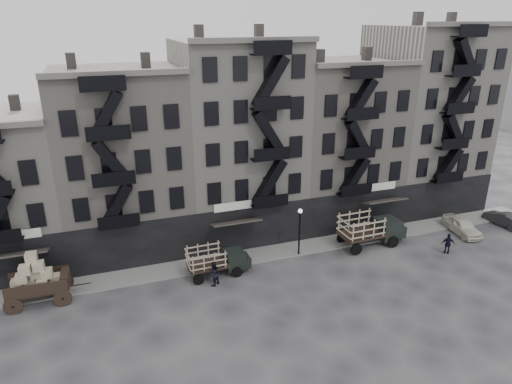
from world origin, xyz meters
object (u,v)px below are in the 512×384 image
object	(u,v)px
car_far	(504,219)
pedestrian_mid	(213,274)
car_east	(462,226)
wagon	(35,276)
stake_truck_west	(217,259)
policeman	(448,244)
stake_truck_east	(371,227)

from	to	relation	value
car_far	pedestrian_mid	world-z (taller)	pedestrian_mid
car_east	wagon	bearing A→B (deg)	-175.39
stake_truck_west	wagon	bearing A→B (deg)	175.69
policeman	stake_truck_west	bearing A→B (deg)	19.84
car_east	pedestrian_mid	world-z (taller)	pedestrian_mid
car_east	car_far	distance (m)	5.11
wagon	car_east	xyz separation A→B (m)	(35.99, -1.05, -1.35)
car_far	policeman	bearing A→B (deg)	10.13
pedestrian_mid	policeman	xyz separation A→B (m)	(19.87, -1.78, -0.06)
car_far	car_east	bearing A→B (deg)	-6.08
car_east	pedestrian_mid	distance (m)	23.86
stake_truck_east	car_far	xyz separation A→B (m)	(14.42, -0.72, -1.07)
stake_truck_east	car_far	world-z (taller)	stake_truck_east
stake_truck_east	car_east	distance (m)	9.39
stake_truck_east	car_east	bearing A→B (deg)	-6.89
stake_truck_west	car_far	bearing A→B (deg)	-2.36
pedestrian_mid	car_east	bearing A→B (deg)	149.80
stake_truck_west	pedestrian_mid	xyz separation A→B (m)	(-0.63, -1.41, -0.41)
car_east	pedestrian_mid	xyz separation A→B (m)	(-23.84, -0.95, 0.23)
stake_truck_east	wagon	bearing A→B (deg)	177.60
car_far	stake_truck_east	bearing A→B (deg)	-10.01
wagon	pedestrian_mid	world-z (taller)	wagon
stake_truck_east	pedestrian_mid	size ratio (longest dim) A/B	3.11
car_east	car_far	bearing A→B (deg)	7.35
wagon	stake_truck_east	distance (m)	26.69
wagon	car_far	world-z (taller)	wagon
pedestrian_mid	stake_truck_west	bearing A→B (deg)	-146.55
wagon	car_far	bearing A→B (deg)	0.20
car_east	stake_truck_east	bearing A→B (deg)	-178.72
car_far	pedestrian_mid	distance (m)	28.98
car_far	policeman	xyz separation A→B (m)	(-9.08, -2.82, 0.27)
policeman	car_east	bearing A→B (deg)	-116.23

